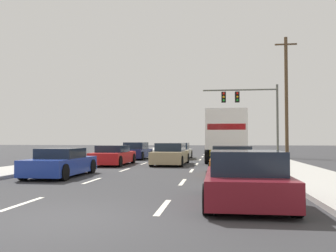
{
  "coord_description": "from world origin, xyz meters",
  "views": [
    {
      "loc": [
        2.9,
        -6.75,
        1.54
      ],
      "look_at": [
        0.46,
        12.05,
        2.24
      ],
      "focal_mm": 39.39,
      "sensor_mm": 36.0,
      "label": 1
    }
  ],
  "objects_px": {
    "car_blue": "(61,163)",
    "car_silver": "(178,151)",
    "car_red": "(113,156)",
    "car_tan": "(171,155)",
    "car_maroon": "(245,180)",
    "box_truck": "(226,133)",
    "car_orange": "(231,162)",
    "car_navy": "(136,151)",
    "traffic_signal_mast": "(246,103)",
    "utility_pole_mid": "(286,96)"
  },
  "relations": [
    {
      "from": "box_truck",
      "to": "utility_pole_mid",
      "type": "relative_size",
      "value": 0.77
    },
    {
      "from": "car_maroon",
      "to": "box_truck",
      "type": "bearing_deg",
      "value": 90.15
    },
    {
      "from": "car_navy",
      "to": "car_blue",
      "type": "xyz_separation_m",
      "value": [
        -0.16,
        -14.04,
        -0.06
      ]
    },
    {
      "from": "car_orange",
      "to": "traffic_signal_mast",
      "type": "bearing_deg",
      "value": 83.38
    },
    {
      "from": "car_orange",
      "to": "traffic_signal_mast",
      "type": "distance_m",
      "value": 18.21
    },
    {
      "from": "car_navy",
      "to": "box_truck",
      "type": "xyz_separation_m",
      "value": [
        6.94,
        -3.24,
        1.36
      ]
    },
    {
      "from": "car_blue",
      "to": "car_maroon",
      "type": "relative_size",
      "value": 1.02
    },
    {
      "from": "car_tan",
      "to": "traffic_signal_mast",
      "type": "relative_size",
      "value": 0.69
    },
    {
      "from": "car_red",
      "to": "car_tan",
      "type": "distance_m",
      "value": 3.5
    },
    {
      "from": "traffic_signal_mast",
      "to": "utility_pole_mid",
      "type": "relative_size",
      "value": 0.66
    },
    {
      "from": "car_blue",
      "to": "box_truck",
      "type": "bearing_deg",
      "value": 56.7
    },
    {
      "from": "car_blue",
      "to": "car_orange",
      "type": "height_order",
      "value": "car_orange"
    },
    {
      "from": "car_silver",
      "to": "car_maroon",
      "type": "relative_size",
      "value": 1.1
    },
    {
      "from": "car_red",
      "to": "utility_pole_mid",
      "type": "bearing_deg",
      "value": 38.92
    },
    {
      "from": "traffic_signal_mast",
      "to": "car_blue",
      "type": "bearing_deg",
      "value": -115.5
    },
    {
      "from": "box_truck",
      "to": "traffic_signal_mast",
      "type": "distance_m",
      "value": 9.1
    },
    {
      "from": "car_maroon",
      "to": "traffic_signal_mast",
      "type": "height_order",
      "value": "traffic_signal_mast"
    },
    {
      "from": "car_blue",
      "to": "car_maroon",
      "type": "xyz_separation_m",
      "value": [
        7.14,
        -5.64,
        0.03
      ]
    },
    {
      "from": "car_tan",
      "to": "traffic_signal_mast",
      "type": "height_order",
      "value": "traffic_signal_mast"
    },
    {
      "from": "car_silver",
      "to": "car_orange",
      "type": "distance_m",
      "value": 13.87
    },
    {
      "from": "car_red",
      "to": "box_truck",
      "type": "relative_size",
      "value": 0.58
    },
    {
      "from": "car_blue",
      "to": "car_tan",
      "type": "distance_m",
      "value": 8.63
    },
    {
      "from": "car_orange",
      "to": "car_blue",
      "type": "bearing_deg",
      "value": -167.3
    },
    {
      "from": "car_blue",
      "to": "car_silver",
      "type": "distance_m",
      "value": 15.36
    },
    {
      "from": "box_truck",
      "to": "car_orange",
      "type": "distance_m",
      "value": 9.31
    },
    {
      "from": "car_silver",
      "to": "utility_pole_mid",
      "type": "height_order",
      "value": "utility_pole_mid"
    },
    {
      "from": "box_truck",
      "to": "utility_pole_mid",
      "type": "bearing_deg",
      "value": 49.6
    },
    {
      "from": "car_tan",
      "to": "car_orange",
      "type": "height_order",
      "value": "car_tan"
    },
    {
      "from": "car_red",
      "to": "car_maroon",
      "type": "distance_m",
      "value": 14.55
    },
    {
      "from": "car_silver",
      "to": "traffic_signal_mast",
      "type": "xyz_separation_m",
      "value": [
        5.72,
        4.21,
        4.28
      ]
    },
    {
      "from": "car_maroon",
      "to": "car_silver",
      "type": "bearing_deg",
      "value": 100.21
    },
    {
      "from": "car_blue",
      "to": "box_truck",
      "type": "height_order",
      "value": "box_truck"
    },
    {
      "from": "car_red",
      "to": "car_silver",
      "type": "xyz_separation_m",
      "value": [
        3.2,
        7.8,
        0.02
      ]
    },
    {
      "from": "traffic_signal_mast",
      "to": "utility_pole_mid",
      "type": "height_order",
      "value": "utility_pole_mid"
    },
    {
      "from": "car_silver",
      "to": "car_tan",
      "type": "height_order",
      "value": "car_tan"
    },
    {
      "from": "car_silver",
      "to": "box_truck",
      "type": "bearing_deg",
      "value": -48.65
    },
    {
      "from": "traffic_signal_mast",
      "to": "box_truck",
      "type": "bearing_deg",
      "value": -103.77
    },
    {
      "from": "car_red",
      "to": "car_silver",
      "type": "height_order",
      "value": "car_silver"
    },
    {
      "from": "car_silver",
      "to": "car_orange",
      "type": "bearing_deg",
      "value": -74.62
    },
    {
      "from": "car_red",
      "to": "car_silver",
      "type": "distance_m",
      "value": 8.43
    },
    {
      "from": "car_red",
      "to": "box_truck",
      "type": "distance_m",
      "value": 7.9
    },
    {
      "from": "car_blue",
      "to": "car_orange",
      "type": "xyz_separation_m",
      "value": [
        7.11,
        1.6,
        0.02
      ]
    },
    {
      "from": "car_navy",
      "to": "box_truck",
      "type": "relative_size",
      "value": 0.57
    },
    {
      "from": "car_orange",
      "to": "traffic_signal_mast",
      "type": "xyz_separation_m",
      "value": [
        2.04,
        17.58,
        4.29
      ]
    },
    {
      "from": "car_navy",
      "to": "car_orange",
      "type": "xyz_separation_m",
      "value": [
        6.95,
        -12.44,
        -0.04
      ]
    },
    {
      "from": "car_navy",
      "to": "car_silver",
      "type": "relative_size",
      "value": 0.98
    },
    {
      "from": "car_orange",
      "to": "car_red",
      "type": "bearing_deg",
      "value": 141.02
    },
    {
      "from": "car_navy",
      "to": "car_maroon",
      "type": "distance_m",
      "value": 20.88
    },
    {
      "from": "car_navy",
      "to": "car_blue",
      "type": "bearing_deg",
      "value": -90.65
    },
    {
      "from": "utility_pole_mid",
      "to": "car_red",
      "type": "bearing_deg",
      "value": -141.08
    }
  ]
}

